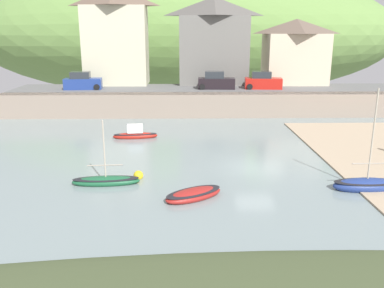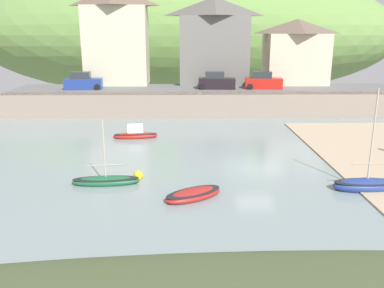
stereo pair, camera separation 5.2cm
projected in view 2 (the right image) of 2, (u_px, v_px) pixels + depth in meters
name	position (u px, v px, depth m)	size (l,w,h in m)	color
ground	(326.00, 235.00, 17.57)	(48.00, 41.00, 0.61)	gray
quay_seawall	(228.00, 103.00, 43.30)	(48.00, 9.40, 2.40)	gray
hillside_backdrop	(187.00, 35.00, 77.76)	(80.00, 44.00, 23.13)	#648B43
waterfront_building_left	(116.00, 36.00, 48.68)	(7.73, 4.93, 11.29)	beige
waterfront_building_centre	(214.00, 41.00, 49.03)	(8.54, 4.64, 10.23)	slate
waterfront_building_right	(296.00, 51.00, 49.55)	(7.60, 5.47, 7.73)	beige
sailboat_white_hull	(106.00, 181.00, 23.87)	(4.01, 1.33, 3.97)	#1B5734
sailboat_far_left	(367.00, 185.00, 22.98)	(3.90, 1.38, 5.97)	navy
motorboat_with_cabin	(135.00, 134.00, 34.21)	(3.80, 1.36, 1.31)	#A62117
sailboat_nearest_shore	(193.00, 194.00, 21.87)	(3.60, 2.91, 0.63)	maroon
parked_car_near_slipway	(83.00, 82.00, 45.60)	(4.23, 2.05, 1.95)	navy
parked_car_by_wall	(216.00, 82.00, 45.87)	(4.19, 1.94, 1.95)	black
parked_car_end_of_row	(263.00, 82.00, 45.96)	(4.24, 2.08, 1.95)	red
mooring_buoy	(138.00, 175.00, 24.83)	(0.60, 0.60, 0.60)	yellow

